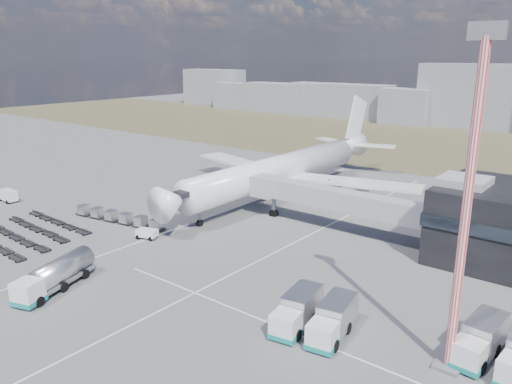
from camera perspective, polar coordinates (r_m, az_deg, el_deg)
The scene contains 14 objects.
ground at distance 74.73m, azimuth -11.31°, elevation -5.61°, with size 420.00×420.00×0.00m, color #565659.
grass_strip at distance 165.73m, azimuth 19.04°, elevation 5.39°, with size 420.00×90.00×0.01m, color brown.
lane_markings at distance 70.01m, azimuth -4.18°, elevation -6.80°, with size 47.12×110.00×0.01m.
jet_bridge at distance 78.19m, azimuth 7.77°, elevation -0.60°, with size 30.30×3.80×7.05m.
airliner at distance 96.23m, azimuth 3.31°, elevation 2.70°, with size 51.59×64.53×17.62m.
skyline at distance 207.43m, azimuth 19.18°, elevation 9.73°, with size 288.34×27.80×24.95m.
fuel_tanker at distance 62.98m, azimuth -22.01°, elevation -8.83°, with size 6.03×11.27×3.54m.
pushback_tug at distance 76.14m, azimuth -12.35°, elevation -4.71°, with size 3.06×1.72×1.40m, color white.
utility_van at distance 103.52m, azimuth -26.47°, elevation -0.40°, with size 4.13×1.87×2.22m, color white.
catering_truck at distance 89.65m, azimuth 11.58°, elevation -1.11°, with size 3.75×6.44×2.77m.
service_trucks_near at distance 50.83m, azimuth 6.70°, elevation -13.82°, with size 7.62×8.67×3.11m.
uld_row at distance 84.12m, azimuth -15.46°, elevation -2.77°, with size 18.26×4.58×1.66m.
baggage_dollies at distance 83.77m, azimuth -26.37°, elevation -4.42°, with size 21.66×16.84×0.64m.
floodlight_mast at distance 43.24m, azimuth 22.89°, elevation -1.95°, with size 2.71×2.22×28.78m.
Camera 1 is at (53.94, -44.46, 26.42)m, focal length 35.00 mm.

